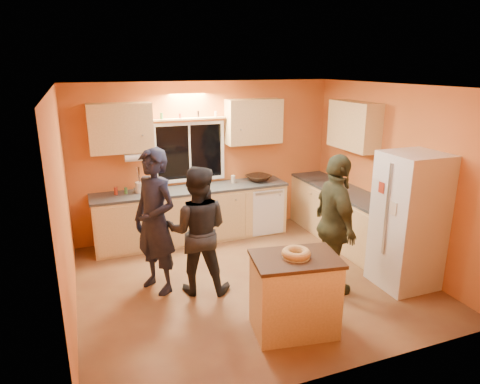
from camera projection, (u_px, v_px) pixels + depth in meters
name	position (u px, v px, depth m)	size (l,w,h in m)	color
ground	(251.00, 281.00, 5.88)	(4.50, 4.50, 0.00)	brown
room_shell	(248.00, 159.00, 5.83)	(4.54, 4.04, 2.61)	orange
back_counter	(214.00, 211.00, 7.28)	(4.23, 0.62, 0.90)	tan
right_counter	(351.00, 220.00, 6.87)	(0.62, 1.84, 0.90)	tan
refrigerator	(409.00, 221.00, 5.56)	(0.72, 0.70, 1.80)	silver
island	(294.00, 294.00, 4.66)	(1.01, 0.77, 0.89)	tan
bundt_pastry	(296.00, 253.00, 4.52)	(0.31, 0.31, 0.09)	tan
person_left	(155.00, 222.00, 5.41)	(0.69, 0.45, 1.89)	black
person_center	(198.00, 231.00, 5.41)	(0.81, 0.63, 1.67)	black
person_right	(335.00, 225.00, 5.39)	(1.06, 0.44, 1.82)	#2B3220
mixing_bowl	(258.00, 178.00, 7.47)	(0.41, 0.41, 0.10)	black
utensil_crock	(140.00, 187.00, 6.77)	(0.14, 0.14, 0.17)	beige
potted_plant	(387.00, 199.00, 5.98)	(0.26, 0.22, 0.29)	gray
red_box	(336.00, 183.00, 7.20)	(0.16, 0.12, 0.07)	#A62E19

